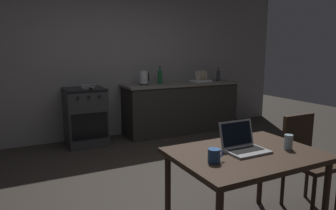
# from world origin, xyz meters

# --- Properties ---
(ground_plane) EXTENTS (12.00, 12.00, 0.00)m
(ground_plane) POSITION_xyz_m (0.00, 0.00, 0.00)
(ground_plane) COLOR #2D2823
(back_wall) EXTENTS (6.40, 0.10, 2.58)m
(back_wall) POSITION_xyz_m (0.30, 2.48, 1.29)
(back_wall) COLOR gray
(back_wall) RESTS_ON ground_plane
(kitchen_counter) EXTENTS (2.16, 0.64, 0.90)m
(kitchen_counter) POSITION_xyz_m (1.20, 2.13, 0.45)
(kitchen_counter) COLOR #282623
(kitchen_counter) RESTS_ON ground_plane
(stove_oven) EXTENTS (0.60, 0.62, 0.90)m
(stove_oven) POSITION_xyz_m (-0.54, 2.12, 0.45)
(stove_oven) COLOR #2D2D30
(stove_oven) RESTS_ON ground_plane
(dining_table) EXTENTS (1.14, 0.82, 0.71)m
(dining_table) POSITION_xyz_m (0.05, -0.95, 0.64)
(dining_table) COLOR #332319
(dining_table) RESTS_ON ground_plane
(chair) EXTENTS (0.40, 0.40, 0.88)m
(chair) POSITION_xyz_m (0.90, -0.82, 0.51)
(chair) COLOR #2D2116
(chair) RESTS_ON ground_plane
(laptop) EXTENTS (0.32, 0.28, 0.22)m
(laptop) POSITION_xyz_m (0.05, -0.92, 0.76)
(laptop) COLOR #99999E
(laptop) RESTS_ON dining_table
(electric_kettle) EXTENTS (0.17, 0.15, 0.24)m
(electric_kettle) POSITION_xyz_m (0.47, 2.13, 1.02)
(electric_kettle) COLOR black
(electric_kettle) RESTS_ON kitchen_counter
(bottle) EXTENTS (0.07, 0.07, 0.26)m
(bottle) POSITION_xyz_m (1.98, 2.08, 1.02)
(bottle) COLOR #2D2D33
(bottle) RESTS_ON kitchen_counter
(frying_pan) EXTENTS (0.24, 0.41, 0.05)m
(frying_pan) POSITION_xyz_m (-0.48, 2.10, 0.93)
(frying_pan) COLOR gray
(frying_pan) RESTS_ON stove_oven
(coffee_mug) EXTENTS (0.13, 0.09, 0.10)m
(coffee_mug) POSITION_xyz_m (-0.31, -1.02, 0.76)
(coffee_mug) COLOR #264C8C
(coffee_mug) RESTS_ON dining_table
(drinking_glass) EXTENTS (0.07, 0.07, 0.12)m
(drinking_glass) POSITION_xyz_m (0.39, -1.05, 0.77)
(drinking_glass) COLOR #99B7C6
(drinking_glass) RESTS_ON dining_table
(dish_rack) EXTENTS (0.34, 0.26, 0.21)m
(dish_rack) POSITION_xyz_m (1.62, 2.13, 0.95)
(dish_rack) COLOR silver
(dish_rack) RESTS_ON kitchen_counter
(bottle_b) EXTENTS (0.08, 0.08, 0.30)m
(bottle_b) POSITION_xyz_m (0.81, 2.21, 1.04)
(bottle_b) COLOR #19592D
(bottle_b) RESTS_ON kitchen_counter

